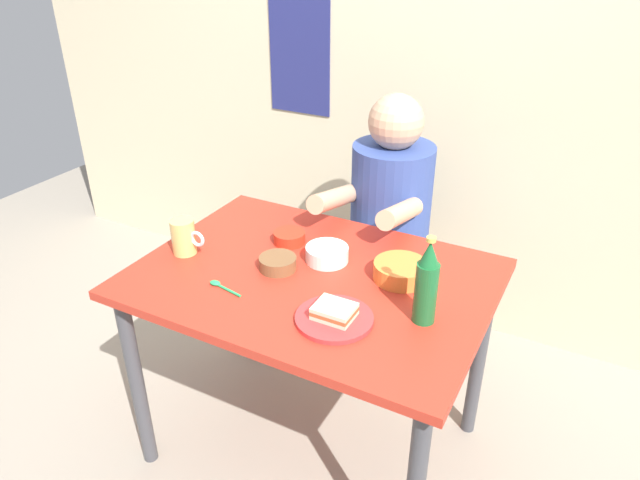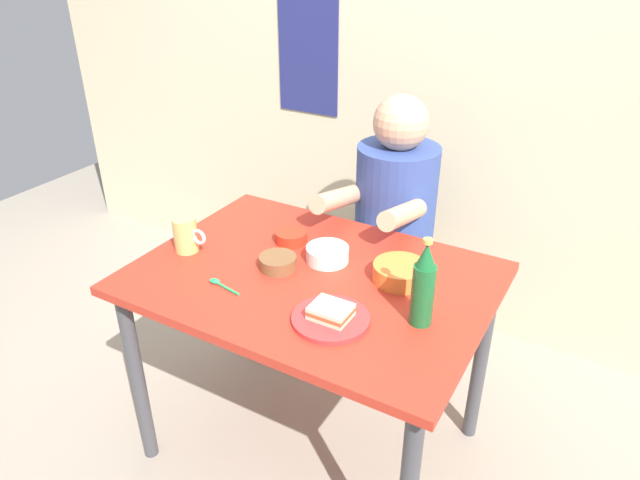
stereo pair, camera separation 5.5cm
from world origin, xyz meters
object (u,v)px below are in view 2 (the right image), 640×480
sauce_bowl_chili (291,236)px  beer_mug (186,235)px  person_seated (395,198)px  sandwich (331,311)px  stool (390,285)px  plate_orange (331,319)px  dining_table (312,299)px  beer_bottle (423,286)px

sauce_bowl_chili → beer_mug: bearing=-140.4°
person_seated → sandwich: bearing=-78.9°
stool → beer_mug: 0.95m
sauce_bowl_chili → plate_orange: bearing=-44.2°
dining_table → beer_mug: size_ratio=8.73×
plate_orange → sauce_bowl_chili: (-0.34, 0.33, 0.02)m
person_seated → sauce_bowl_chili: size_ratio=6.54×
dining_table → sauce_bowl_chili: bearing=139.3°
beer_mug → beer_bottle: (0.83, 0.01, 0.06)m
sandwich → beer_mug: 0.62m
sandwich → sauce_bowl_chili: size_ratio=1.00×
dining_table → beer_bottle: beer_bottle is taller
stool → beer_bottle: size_ratio=1.72×
sandwich → dining_table: bearing=132.6°
person_seated → plate_orange: 0.82m
dining_table → person_seated: bearing=88.9°
beer_mug → plate_orange: bearing=-9.9°
stool → plate_orange: bearing=-79.1°
dining_table → sauce_bowl_chili: sauce_bowl_chili is taller
stool → beer_bottle: (0.37, -0.70, 0.51)m
beer_mug → dining_table: bearing=9.9°
person_seated → plate_orange: (0.16, -0.80, -0.02)m
stool → beer_mug: size_ratio=3.57×
sauce_bowl_chili → dining_table: bearing=-40.7°
stool → person_seated: bearing=-90.0°
sandwich → sauce_bowl_chili: (-0.34, 0.33, -0.01)m
stool → plate_orange: 0.92m
beer_mug → person_seated: bearing=56.8°
plate_orange → sauce_bowl_chili: sauce_bowl_chili is taller
sauce_bowl_chili → stool: bearing=69.2°
beer_mug → sandwich: bearing=-9.9°
person_seated → beer_mug: 0.83m
person_seated → beer_bottle: 0.79m
plate_orange → sandwich: (0.00, 0.00, 0.02)m
person_seated → beer_bottle: size_ratio=2.75×
person_seated → sandwich: size_ratio=6.54×
person_seated → plate_orange: person_seated is taller
person_seated → sauce_bowl_chili: (-0.18, -0.47, -0.00)m
dining_table → sandwich: sandwich is taller
dining_table → stool: 0.70m
stool → sandwich: 0.93m
stool → sauce_bowl_chili: 0.66m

